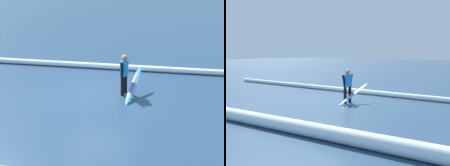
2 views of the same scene
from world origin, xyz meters
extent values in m
plane|color=navy|center=(0.00, 0.00, 0.00)|extent=(121.77, 121.77, 0.00)
cylinder|color=black|center=(-1.01, -0.21, 0.37)|extent=(0.14, 0.14, 0.74)
cylinder|color=black|center=(-0.94, 0.06, 0.37)|extent=(0.14, 0.14, 0.74)
cube|color=#198CD8|center=(-0.98, -0.08, 1.02)|extent=(0.28, 0.38, 0.56)
sphere|color=#B36657|center=(-0.98, -0.08, 1.40)|extent=(0.22, 0.22, 0.22)
cylinder|color=black|center=(-1.03, -0.28, 1.02)|extent=(0.09, 0.19, 0.61)
cylinder|color=black|center=(-0.92, 0.13, 1.02)|extent=(0.09, 0.24, 0.60)
ellipsoid|color=#268CE5|center=(-1.35, 0.02, 0.42)|extent=(0.58, 1.83, 0.88)
ellipsoid|color=red|center=(-1.35, 0.02, 0.43)|extent=(0.37, 1.45, 0.72)
cylinder|color=white|center=(2.40, -2.89, 0.13)|extent=(16.74, 0.53, 0.26)
camera|label=1|loc=(-2.18, 10.03, 4.42)|focal=47.50mm
camera|label=2|loc=(-9.06, 11.22, 2.40)|focal=49.24mm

